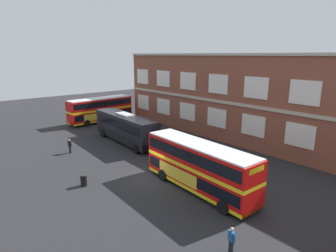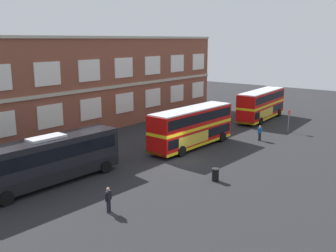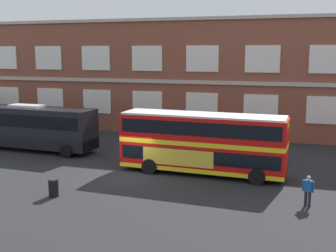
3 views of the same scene
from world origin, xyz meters
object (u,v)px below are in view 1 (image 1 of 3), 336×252
object	(u,v)px
double_decker_middle	(199,166)
touring_coach	(126,128)
station_litter_bin	(84,180)
waiting_passenger	(231,239)
second_passenger	(70,145)
double_decker_near	(101,109)

from	to	relation	value
double_decker_middle	touring_coach	world-z (taller)	double_decker_middle
double_decker_middle	station_litter_bin	distance (m)	10.07
waiting_passenger	station_litter_bin	bearing A→B (deg)	-168.88
waiting_passenger	second_passenger	world-z (taller)	same
double_decker_middle	second_passenger	world-z (taller)	double_decker_middle
waiting_passenger	double_decker_middle	bearing A→B (deg)	147.02
waiting_passenger	touring_coach	bearing A→B (deg)	162.64
double_decker_middle	station_litter_bin	size ratio (longest dim) A/B	10.77
double_decker_middle	station_litter_bin	world-z (taller)	double_decker_middle
double_decker_near	station_litter_bin	size ratio (longest dim) A/B	10.79
double_decker_near	touring_coach	world-z (taller)	double_decker_near
second_passenger	station_litter_bin	distance (m)	9.46
double_decker_middle	touring_coach	bearing A→B (deg)	170.59
double_decker_middle	waiting_passenger	distance (m)	8.17
double_decker_near	double_decker_middle	size ratio (longest dim) A/B	1.00
double_decker_near	touring_coach	distance (m)	13.02
double_decker_near	second_passenger	bearing A→B (deg)	-40.29
double_decker_middle	waiting_passenger	world-z (taller)	double_decker_middle
touring_coach	station_litter_bin	xyz separation A→B (m)	(8.55, -9.67, -1.39)
station_litter_bin	second_passenger	bearing A→B (deg)	165.10
station_litter_bin	waiting_passenger	bearing A→B (deg)	11.12
double_decker_middle	second_passenger	distance (m)	16.80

